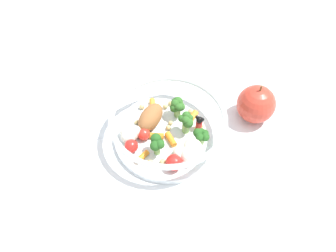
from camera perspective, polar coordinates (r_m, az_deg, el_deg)
The scene contains 4 objects.
ground_plane at distance 0.69m, azimuth 1.05°, elevation -1.54°, with size 2.40×2.40×0.00m, color white.
food_container at distance 0.66m, azimuth -0.19°, elevation -0.63°, with size 0.22×0.22×0.07m.
loose_apple at distance 0.71m, azimuth 14.40°, elevation 3.53°, with size 0.08×0.08×0.09m.
folded_napkin at distance 0.75m, azimuth -14.95°, elevation 2.26°, with size 0.14×0.14×0.01m, color white.
Camera 1 is at (-0.16, -0.38, 0.55)m, focal length 36.78 mm.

